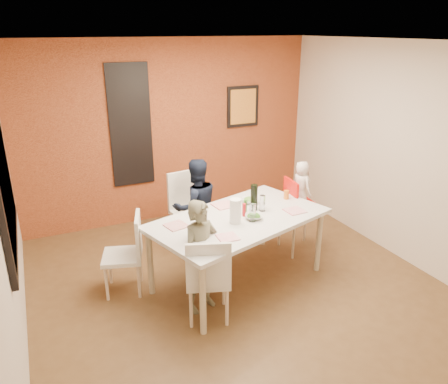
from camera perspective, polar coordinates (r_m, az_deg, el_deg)
name	(u,v)px	position (r m, az deg, el deg)	size (l,w,h in m)	color
ground	(235,284)	(5.24, 1.39, -11.87)	(4.50, 4.50, 0.00)	brown
ceiling	(237,41)	(4.42, 1.71, 19.10)	(4.50, 4.50, 0.02)	white
wall_back	(170,132)	(6.68, -7.04, 7.83)	(4.50, 0.02, 2.70)	beige
wall_front	(393,278)	(2.99, 21.16, -10.45)	(4.50, 0.02, 2.70)	beige
wall_left	(2,209)	(4.24, -26.96, -2.00)	(0.02, 4.50, 2.70)	beige
wall_right	(395,151)	(5.96, 21.45, 4.96)	(0.02, 4.50, 2.70)	beige
brick_accent_wall	(171,132)	(6.66, -6.99, 7.79)	(4.50, 0.02, 2.70)	maroon
picture_window_frame	(2,180)	(4.36, -26.96, 1.42)	(0.05, 1.70, 1.30)	black
picture_window_pane	(4,180)	(4.36, -26.76, 1.45)	(0.02, 1.55, 1.15)	black
glassblock_strip	(130,126)	(6.46, -12.12, 8.45)	(0.55, 0.03, 1.70)	silver
glassblock_surround	(131,126)	(6.46, -12.11, 8.44)	(0.60, 0.03, 1.76)	black
art_print_frame	(243,106)	(7.03, 2.47, 11.10)	(0.54, 0.03, 0.64)	black
art_print_canvas	(243,107)	(7.02, 2.53, 11.08)	(0.44, 0.01, 0.54)	gold
dining_table	(239,223)	(4.94, 1.94, -4.10)	(2.22, 1.63, 0.83)	silver
chair_near	(208,276)	(4.39, -2.10, -10.88)	(0.56, 0.56, 0.94)	silver
chair_far	(189,206)	(5.90, -4.65, -1.77)	(0.54, 0.54, 1.03)	white
chair_left	(129,250)	(4.99, -12.26, -7.37)	(0.53, 0.53, 0.92)	white
high_chair	(298,208)	(5.78, 9.62, -2.10)	(0.46, 0.46, 1.01)	red
child_near	(201,257)	(4.54, -2.96, -8.42)	(0.45, 0.29, 1.23)	brown
child_far	(196,207)	(5.66, -3.66, -1.96)	(0.63, 0.49, 1.29)	black
toddler	(301,186)	(5.68, 10.06, 0.82)	(0.31, 0.20, 0.64)	beige
plate_near_left	(228,237)	(4.45, 0.48, -5.92)	(0.20, 0.20, 0.01)	white
plate_far_mid	(224,205)	(5.22, -0.06, -1.70)	(0.24, 0.24, 0.01)	white
plate_near_right	(295,211)	(5.13, 9.22, -2.42)	(0.21, 0.21, 0.01)	white
plate_far_left	(176,226)	(4.72, -6.24, -4.38)	(0.22, 0.22, 0.01)	silver
salad_bowl_a	(254,217)	(4.87, 3.90, -3.25)	(0.19, 0.19, 0.05)	silver
salad_bowl_b	(250,201)	(5.31, 3.37, -1.12)	(0.21, 0.21, 0.05)	silver
wine_bottle	(254,197)	(5.06, 3.95, -0.72)	(0.08, 0.08, 0.31)	black
wine_glass_a	(253,213)	(4.78, 3.75, -2.71)	(0.07, 0.07, 0.20)	white
wine_glass_b	(262,203)	(5.06, 5.03, -1.47)	(0.07, 0.07, 0.19)	white
paper_towel_roll	(235,211)	(4.72, 1.49, -2.51)	(0.12, 0.12, 0.28)	white
condiment_red	(244,210)	(4.91, 2.64, -2.35)	(0.04, 0.04, 0.15)	red
condiment_green	(245,206)	(5.04, 2.80, -1.79)	(0.04, 0.04, 0.14)	#397928
condiment_brown	(244,209)	(4.97, 2.57, -2.20)	(0.03, 0.03, 0.13)	brown
sippy_cup	(286,195)	(5.46, 8.15, -0.36)	(0.06, 0.06, 0.11)	orange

